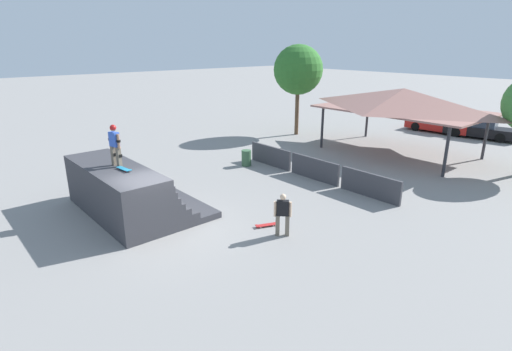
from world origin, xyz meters
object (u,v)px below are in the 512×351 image
object	(u,v)px
skater_on_deck	(115,142)
parked_car_black	(480,129)
skateboard_on_ground	(265,225)
parked_car_red	(438,124)
tree_far_back	(298,70)
skateboard_on_deck	(124,169)
trash_bin	(246,158)
bystander_walking	(283,213)

from	to	relation	value
skater_on_deck	parked_car_black	bearing A→B (deg)	69.32
skateboard_on_ground	parked_car_red	size ratio (longest dim) A/B	0.18
skater_on_deck	tree_far_back	world-z (taller)	tree_far_back
skater_on_deck	skateboard_on_ground	bearing A→B (deg)	25.23
parked_car_black	skater_on_deck	bearing A→B (deg)	-107.83
skateboard_on_deck	skateboard_on_ground	size ratio (longest dim) A/B	0.97
parked_car_red	parked_car_black	xyz separation A→B (m)	(2.84, 0.24, -0.00)
skateboard_on_ground	tree_far_back	bearing A→B (deg)	-118.88
parked_car_red	skateboard_on_ground	bearing A→B (deg)	-83.33
trash_bin	parked_car_red	bearing A→B (deg)	80.74
tree_far_back	parked_car_black	distance (m)	13.35
bystander_walking	parked_car_red	distance (m)	21.23
skateboard_on_deck	trash_bin	world-z (taller)	skateboard_on_deck
skateboard_on_ground	trash_bin	xyz separation A→B (m)	(-6.30, 4.34, 0.37)
skater_on_deck	trash_bin	size ratio (longest dim) A/B	1.83
skater_on_deck	trash_bin	bearing A→B (deg)	91.17
bystander_walking	tree_far_back	size ratio (longest dim) A/B	0.24
bystander_walking	tree_far_back	world-z (taller)	tree_far_back
bystander_walking	skater_on_deck	bearing A→B (deg)	-12.93
parked_car_black	bystander_walking	bearing A→B (deg)	-94.64
bystander_walking	parked_car_red	bearing A→B (deg)	-122.85
skateboard_on_deck	trash_bin	size ratio (longest dim) A/B	0.93
skateboard_on_deck	skater_on_deck	bearing A→B (deg)	170.75
skater_on_deck	parked_car_black	world-z (taller)	skater_on_deck
bystander_walking	parked_car_black	world-z (taller)	bystander_walking
skateboard_on_ground	parked_car_black	xyz separation A→B (m)	(-0.80, 20.96, 0.54)
bystander_walking	skateboard_on_ground	bearing A→B (deg)	-47.12
skateboard_on_deck	trash_bin	distance (m)	8.35
tree_far_back	parked_car_black	size ratio (longest dim) A/B	1.33
trash_bin	skateboard_on_deck	bearing A→B (deg)	-71.89
skateboard_on_ground	tree_far_back	size ratio (longest dim) A/B	0.13
parked_car_red	parked_car_black	bearing A→B (deg)	1.65
bystander_walking	skateboard_on_deck	bearing A→B (deg)	-8.75
bystander_walking	trash_bin	xyz separation A→B (m)	(-7.19, 4.37, -0.42)
parked_car_black	tree_far_back	bearing A→B (deg)	-145.31
trash_bin	parked_car_black	world-z (taller)	parked_car_black
skater_on_deck	bystander_walking	xyz separation A→B (m)	(5.37, 3.38, -1.99)
skater_on_deck	trash_bin	xyz separation A→B (m)	(-1.83, 7.75, -2.41)
parked_car_black	trash_bin	bearing A→B (deg)	-117.57
tree_far_back	skater_on_deck	bearing A→B (deg)	-70.46
tree_far_back	trash_bin	size ratio (longest dim) A/B	7.38
tree_far_back	trash_bin	bearing A→B (deg)	-64.64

